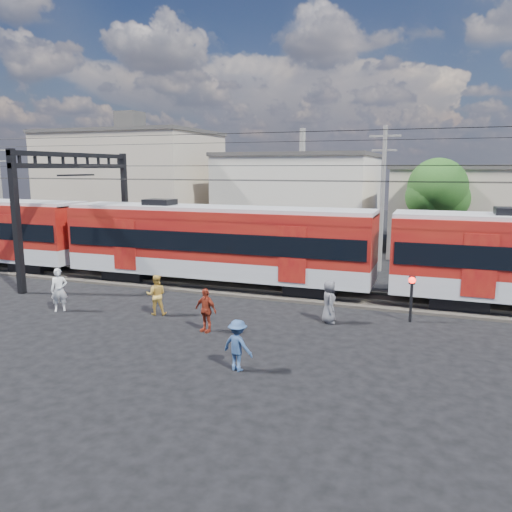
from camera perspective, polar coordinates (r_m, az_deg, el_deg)
The scene contains 18 objects.
ground at distance 18.57m, azimuth -10.44°, elevation -9.30°, with size 120.00×120.00×0.00m, color black.
track_bed at distance 25.48m, azimuth -1.37°, elevation -3.67°, with size 70.00×3.40×0.12m, color #2D2823.
rail_near at distance 24.77m, azimuth -2.00°, elevation -3.79°, with size 70.00×0.12×0.12m, color #59544C.
rail_far at distance 26.13m, azimuth -0.78°, elevation -3.05°, with size 70.00×0.12×0.12m, color #59544C.
commuter_train at distance 25.54m, azimuth -4.19°, elevation 1.69°, with size 50.30×3.08×4.17m.
catenary at distance 29.05m, azimuth -17.69°, elevation 7.67°, with size 70.00×9.30×7.52m.
building_west at distance 46.94m, azimuth -13.92°, elevation 7.98°, with size 14.28×10.20×9.30m.
building_midwest at distance 43.55m, azimuth 5.24°, elevation 6.78°, with size 12.24×12.24×7.30m.
building_mideast at distance 39.51m, azimuth 27.17°, elevation 4.66°, with size 16.32×10.20×6.30m.
utility_pole_mid at distance 30.26m, azimuth 14.27°, elevation 6.77°, with size 1.80×0.24×8.50m.
utility_pole_west at distance 42.51m, azimuth -27.15°, elevation 6.49°, with size 1.80×0.24×8.00m.
tree_near at distance 33.20m, azimuth 20.34°, elevation 6.94°, with size 3.82×3.64×6.72m.
pedestrian_a at distance 23.07m, azimuth -21.58°, elevation -3.61°, with size 0.68×0.45×1.86m, color silver.
pedestrian_b at distance 21.37m, azimuth -11.33°, elevation -4.37°, with size 0.83×0.65×1.71m, color gold.
pedestrian_c at distance 15.36m, azimuth -2.11°, elevation -10.16°, with size 1.03×0.59×1.59m, color navy.
pedestrian_d at distance 18.91m, azimuth -5.78°, elevation -6.16°, with size 0.98×0.41×1.68m, color maroon.
pedestrian_e at distance 20.07m, azimuth 8.35°, elevation -5.19°, with size 0.84×0.55×1.72m, color #4D4D52.
crossing_signal at distance 20.78m, azimuth 17.36°, elevation -3.74°, with size 0.28×0.28×1.89m.
Camera 1 is at (8.96, -15.08, 6.09)m, focal length 35.00 mm.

